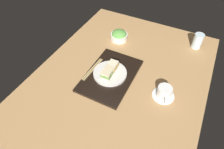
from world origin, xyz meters
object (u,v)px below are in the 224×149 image
Objects in this scene: sandwich_near at (112,67)px; salad_bowl at (119,35)px; sandwich_plate at (110,73)px; chopsticks_pair at (93,69)px; coffee_cup at (164,92)px; sandwich_far at (108,73)px; drinking_glass at (198,41)px.

sandwich_near is 34.47cm from salad_bowl.
sandwich_plate reaches higher than chopsticks_pair.
salad_bowl reaches higher than coffee_cup.
chopsticks_pair is at bearing -99.71° from sandwich_far.
sandwich_near is 0.67× the size of salad_bowl.
sandwich_far is 0.67× the size of coffee_cup.
sandwich_near is at bearing 179.65° from sandwich_plate.
sandwich_near is at bearing 18.24° from salad_bowl.
coffee_cup is at bearing 84.88° from sandwich_near.
coffee_cup is (0.13, 33.50, 0.83)cm from sandwich_plate.
chopsticks_pair is (0.91, -11.45, -0.47)cm from sandwich_plate.
sandwich_far is (5.74, -0.04, 0.09)cm from sandwich_near.
sandwich_far is 0.79× the size of drinking_glass.
salad_bowl is at bearing -72.60° from drinking_glass.
sandwich_far is at bearing -0.35° from sandwich_plate.
drinking_glass reaches higher than sandwich_near.
salad_bowl is 54.75cm from drinking_glass.
coffee_cup is at bearing 89.77° from sandwich_plate.
chopsticks_pair is at bearing -89.01° from coffee_cup.
drinking_glass is (-49.04, 41.43, -0.13)cm from sandwich_near.
sandwich_near reaches higher than salad_bowl.
salad_bowl is 1.17× the size of drinking_glass.
drinking_glass is (-52.04, 7.95, 2.13)cm from coffee_cup.
sandwich_far is at bearing 15.61° from salad_bowl.
salad_bowl is at bearing -164.39° from sandwich_far.
sandwich_near reaches higher than chopsticks_pair.
coffee_cup is (-0.78, 44.95, 1.30)cm from chopsticks_pair.
sandwich_far reaches higher than sandwich_near.
salad_bowl is at bearing -161.76° from sandwich_near.
sandwich_far is 33.72cm from coffee_cup.
sandwich_plate is at bearing 179.65° from sandwich_far.
chopsticks_pair is 1.93× the size of drinking_glass.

